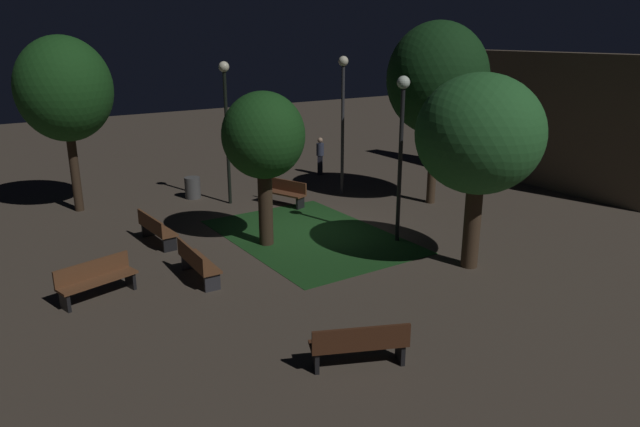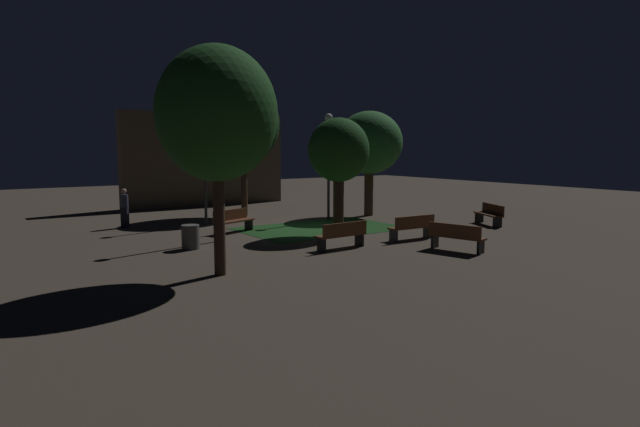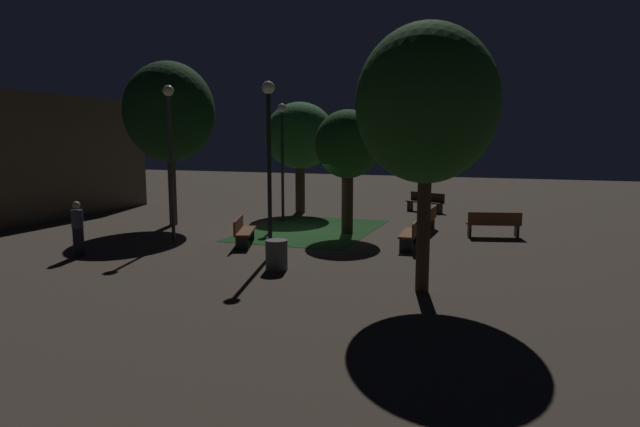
{
  "view_description": "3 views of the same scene",
  "coord_description": "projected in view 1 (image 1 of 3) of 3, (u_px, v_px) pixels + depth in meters",
  "views": [
    {
      "loc": [
        14.33,
        -9.13,
        5.87
      ],
      "look_at": [
        0.39,
        0.13,
        0.66
      ],
      "focal_mm": 32.69,
      "sensor_mm": 36.0,
      "label": 1
    },
    {
      "loc": [
        -11.89,
        -18.3,
        3.3
      ],
      "look_at": [
        -0.07,
        -0.82,
        0.7
      ],
      "focal_mm": 30.57,
      "sensor_mm": 36.0,
      "label": 2
    },
    {
      "loc": [
        -18.13,
        -7.31,
        3.41
      ],
      "look_at": [
        0.18,
        -0.61,
        0.67
      ],
      "focal_mm": 30.42,
      "sensor_mm": 36.0,
      "label": 3
    }
  ],
  "objects": [
    {
      "name": "tree_back_right",
      "position": [
        64.0,
        90.0,
        18.9
      ],
      "size": [
        3.06,
        3.06,
        5.83
      ],
      "color": "#38281C",
      "rests_on": "ground"
    },
    {
      "name": "ground_plane",
      "position": [
        310.0,
        232.0,
        17.97
      ],
      "size": [
        60.0,
        60.0,
        0.0
      ],
      "primitive_type": "plane",
      "color": "#473D33"
    },
    {
      "name": "building_wall_backdrop",
      "position": [
        542.0,
        120.0,
        22.95
      ],
      "size": [
        9.37,
        0.8,
        5.18
      ],
      "primitive_type": "cube",
      "color": "brown",
      "rests_on": "ground"
    },
    {
      "name": "bench_lawn_edge",
      "position": [
        96.0,
        278.0,
        13.36
      ],
      "size": [
        0.91,
        1.86,
        0.88
      ],
      "color": "brown",
      "rests_on": "ground"
    },
    {
      "name": "tree_tall_center",
      "position": [
        479.0,
        135.0,
        14.29
      ],
      "size": [
        3.16,
        3.16,
        4.99
      ],
      "color": "#423021",
      "rests_on": "ground"
    },
    {
      "name": "tree_near_wall",
      "position": [
        437.0,
        79.0,
        19.75
      ],
      "size": [
        3.46,
        3.46,
        6.29
      ],
      "color": "#423021",
      "rests_on": "ground"
    },
    {
      "name": "lamp_post_near_wall",
      "position": [
        343.0,
        104.0,
        21.2
      ],
      "size": [
        0.36,
        0.36,
        5.09
      ],
      "color": "#333338",
      "rests_on": "ground"
    },
    {
      "name": "bench_corner",
      "position": [
        360.0,
        344.0,
        10.55
      ],
      "size": [
        1.16,
        1.84,
        0.88
      ],
      "color": "#422314",
      "rests_on": "ground"
    },
    {
      "name": "bench_path_side",
      "position": [
        284.0,
        191.0,
        20.67
      ],
      "size": [
        1.85,
        1.08,
        0.88
      ],
      "color": "brown",
      "rests_on": "ground"
    },
    {
      "name": "lamp_post_plaza_west",
      "position": [
        401.0,
        132.0,
        16.25
      ],
      "size": [
        0.36,
        0.36,
        4.76
      ],
      "color": "black",
      "rests_on": "ground"
    },
    {
      "name": "lamp_post_plaza_east",
      "position": [
        226.0,
        110.0,
        19.97
      ],
      "size": [
        0.36,
        0.36,
        4.96
      ],
      "color": "black",
      "rests_on": "ground"
    },
    {
      "name": "pedestrian",
      "position": [
        320.0,
        155.0,
        24.97
      ],
      "size": [
        0.34,
        0.33,
        1.61
      ],
      "color": "black",
      "rests_on": "ground"
    },
    {
      "name": "bench_near_trees",
      "position": [
        197.0,
        262.0,
        14.33
      ],
      "size": [
        1.81,
        0.53,
        0.88
      ],
      "color": "brown",
      "rests_on": "ground"
    },
    {
      "name": "bench_by_lamp",
      "position": [
        155.0,
        228.0,
        16.79
      ],
      "size": [
        1.83,
        0.59,
        0.88
      ],
      "color": "brown",
      "rests_on": "ground"
    },
    {
      "name": "trash_bin",
      "position": [
        193.0,
        188.0,
        21.52
      ],
      "size": [
        0.57,
        0.57,
        0.79
      ],
      "primitive_type": "cylinder",
      "color": "#4C4C4C",
      "rests_on": "ground"
    },
    {
      "name": "grass_lawn",
      "position": [
        310.0,
        236.0,
        17.55
      ],
      "size": [
        6.37,
        4.38,
        0.01
      ],
      "primitive_type": "cube",
      "color": "#194219",
      "rests_on": "ground"
    },
    {
      "name": "tree_back_left",
      "position": [
        263.0,
        138.0,
        16.0
      ],
      "size": [
        2.31,
        2.31,
        4.39
      ],
      "color": "#38281C",
      "rests_on": "ground"
    }
  ]
}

